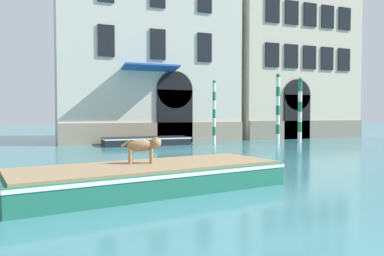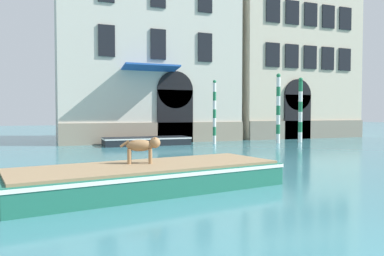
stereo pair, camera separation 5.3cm
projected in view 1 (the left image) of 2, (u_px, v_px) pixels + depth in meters
palazzo_right at (285, 62)px, 30.09m from camera, size 10.00×6.13×12.01m
boat_foreground at (149, 176)px, 9.11m from camera, size 6.93×3.46×0.62m
dog_on_deck at (144, 146)px, 9.30m from camera, size 0.98×0.46×0.67m
boat_moored_near_palazzo at (146, 141)px, 21.88m from camera, size 5.03×1.78×0.47m
mooring_pole_0 at (278, 108)px, 23.17m from camera, size 0.26×0.26×4.32m
mooring_pole_1 at (300, 110)px, 24.06m from camera, size 0.27×0.27×4.16m
mooring_pole_2 at (214, 112)px, 22.39m from camera, size 0.20×0.20×3.86m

